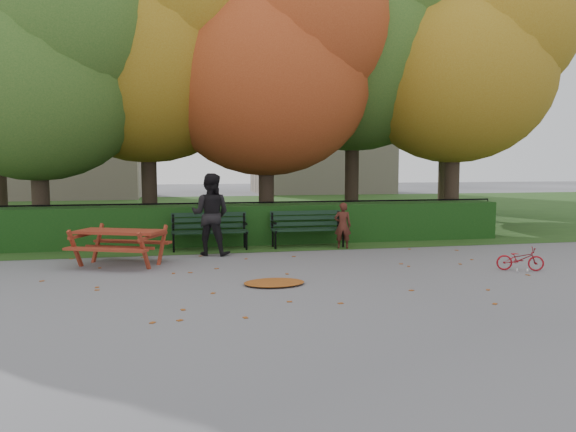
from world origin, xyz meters
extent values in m
plane|color=slate|center=(0.00, 0.00, 0.00)|extent=(90.00, 90.00, 0.00)
plane|color=#223E17|center=(0.00, 14.00, 0.01)|extent=(90.00, 90.00, 0.00)
cube|color=#C0AE98|center=(-9.00, 26.00, 7.50)|extent=(10.00, 7.00, 15.00)
cube|color=#C0AE98|center=(8.00, 28.00, 6.00)|extent=(9.00, 6.00, 12.00)
cube|color=black|center=(0.00, 4.50, 0.50)|extent=(13.00, 0.90, 1.00)
cube|color=black|center=(0.00, 5.30, 0.08)|extent=(14.00, 0.04, 0.04)
cube|color=black|center=(0.00, 5.30, 1.00)|extent=(14.00, 0.04, 0.04)
cylinder|color=black|center=(-3.00, 5.30, 0.50)|extent=(0.03, 0.03, 1.00)
cylinder|color=black|center=(0.00, 5.30, 0.50)|extent=(0.03, 0.03, 1.00)
cylinder|color=black|center=(3.00, 5.30, 0.50)|extent=(0.03, 0.03, 1.00)
cylinder|color=black|center=(6.50, 5.30, 0.50)|extent=(0.03, 0.03, 1.00)
cylinder|color=black|center=(-5.50, 5.80, 1.31)|extent=(0.44, 0.44, 2.62)
ellipsoid|color=#2A521C|center=(-5.50, 5.80, 4.12)|extent=(5.60, 5.60, 5.04)
sphere|color=#2A521C|center=(-4.52, 5.10, 5.38)|extent=(4.20, 4.20, 4.20)
cylinder|color=black|center=(-2.80, 7.00, 1.57)|extent=(0.44, 0.44, 3.15)
ellipsoid|color=#8F5F10|center=(-2.80, 7.00, 4.95)|extent=(6.40, 6.40, 5.76)
sphere|color=#8F5F10|center=(-1.68, 6.20, 6.39)|extent=(4.80, 4.80, 4.80)
cylinder|color=black|center=(0.50, 6.20, 1.40)|extent=(0.44, 0.44, 2.80)
ellipsoid|color=#953214|center=(0.50, 6.20, 4.40)|extent=(6.00, 6.00, 5.40)
sphere|color=#953214|center=(1.55, 5.45, 5.75)|extent=(4.50, 4.50, 4.50)
cylinder|color=black|center=(3.50, 7.50, 1.75)|extent=(0.44, 0.44, 3.50)
ellipsoid|color=#2A521C|center=(3.50, 7.50, 5.50)|extent=(6.80, 6.80, 6.12)
cylinder|color=black|center=(6.20, 6.00, 1.49)|extent=(0.44, 0.44, 2.97)
ellipsoid|color=#8F5F10|center=(6.20, 6.00, 4.68)|extent=(5.80, 5.80, 5.22)
sphere|color=#8F5F10|center=(7.21, 5.28, 5.98)|extent=(4.35, 4.35, 4.35)
sphere|color=#953214|center=(-6.35, 8.68, 6.71)|extent=(4.95, 4.95, 4.95)
cylinder|color=black|center=(8.00, 10.00, 1.57)|extent=(0.44, 0.44, 3.15)
ellipsoid|color=#2A521C|center=(8.00, 10.00, 4.95)|extent=(6.00, 6.00, 5.40)
sphere|color=#2A521C|center=(9.05, 9.25, 6.30)|extent=(4.50, 4.50, 4.50)
cube|color=black|center=(-1.30, 3.42, 0.44)|extent=(1.80, 0.12, 0.04)
cube|color=black|center=(-1.30, 3.60, 0.44)|extent=(1.80, 0.12, 0.04)
cube|color=black|center=(-1.30, 3.78, 0.44)|extent=(1.80, 0.12, 0.04)
cube|color=black|center=(-1.30, 3.87, 0.55)|extent=(1.80, 0.05, 0.10)
cube|color=black|center=(-1.30, 3.87, 0.70)|extent=(1.80, 0.05, 0.10)
cube|color=black|center=(-1.30, 3.87, 0.83)|extent=(1.80, 0.05, 0.10)
cube|color=black|center=(-2.15, 3.60, 0.42)|extent=(0.05, 0.55, 0.06)
cube|color=black|center=(-2.15, 3.87, 0.65)|extent=(0.05, 0.05, 0.41)
cylinder|color=black|center=(-2.15, 3.42, 0.22)|extent=(0.05, 0.05, 0.44)
cylinder|color=black|center=(-2.15, 3.78, 0.22)|extent=(0.05, 0.05, 0.44)
cube|color=black|center=(-2.15, 3.62, 0.62)|extent=(0.05, 0.45, 0.04)
cube|color=black|center=(-0.45, 3.60, 0.42)|extent=(0.05, 0.55, 0.06)
cube|color=black|center=(-0.45, 3.87, 0.65)|extent=(0.05, 0.05, 0.41)
cylinder|color=black|center=(-0.45, 3.42, 0.22)|extent=(0.05, 0.05, 0.44)
cylinder|color=black|center=(-0.45, 3.78, 0.22)|extent=(0.05, 0.05, 0.44)
cube|color=black|center=(-0.45, 3.62, 0.62)|extent=(0.05, 0.45, 0.04)
cube|color=black|center=(1.10, 3.42, 0.44)|extent=(1.80, 0.12, 0.04)
cube|color=black|center=(1.10, 3.60, 0.44)|extent=(1.80, 0.12, 0.04)
cube|color=black|center=(1.10, 3.78, 0.44)|extent=(1.80, 0.12, 0.04)
cube|color=black|center=(1.10, 3.87, 0.55)|extent=(1.80, 0.05, 0.10)
cube|color=black|center=(1.10, 3.87, 0.70)|extent=(1.80, 0.05, 0.10)
cube|color=black|center=(1.10, 3.87, 0.83)|extent=(1.80, 0.05, 0.10)
cube|color=black|center=(0.25, 3.60, 0.42)|extent=(0.05, 0.55, 0.06)
cube|color=black|center=(0.25, 3.87, 0.65)|extent=(0.05, 0.05, 0.41)
cylinder|color=black|center=(0.25, 3.42, 0.22)|extent=(0.05, 0.05, 0.44)
cylinder|color=black|center=(0.25, 3.78, 0.22)|extent=(0.05, 0.05, 0.44)
cube|color=black|center=(0.25, 3.62, 0.62)|extent=(0.05, 0.45, 0.04)
cube|color=black|center=(1.95, 3.60, 0.42)|extent=(0.05, 0.55, 0.06)
cube|color=black|center=(1.95, 3.87, 0.65)|extent=(0.05, 0.05, 0.41)
cylinder|color=black|center=(1.95, 3.42, 0.22)|extent=(0.05, 0.05, 0.44)
cylinder|color=black|center=(1.95, 3.78, 0.22)|extent=(0.05, 0.05, 0.44)
cube|color=black|center=(1.95, 3.62, 0.62)|extent=(0.05, 0.45, 0.04)
cube|color=maroon|center=(-3.22, 1.95, 0.69)|extent=(1.83, 1.31, 0.06)
cube|color=maroon|center=(-3.44, 1.43, 0.41)|extent=(1.64, 0.87, 0.05)
cube|color=maroon|center=(-3.00, 2.47, 0.41)|extent=(1.64, 0.87, 0.05)
cube|color=maroon|center=(-4.06, 1.85, 0.37)|extent=(0.24, 0.47, 0.82)
cube|color=maroon|center=(-3.73, 2.62, 0.37)|extent=(0.24, 0.47, 0.82)
cube|color=maroon|center=(-3.89, 2.24, 0.62)|extent=(0.55, 1.19, 0.06)
cube|color=maroon|center=(-2.71, 1.28, 0.37)|extent=(0.24, 0.47, 0.82)
cube|color=maroon|center=(-2.38, 2.05, 0.37)|extent=(0.24, 0.47, 0.82)
cube|color=maroon|center=(-2.55, 1.66, 0.62)|extent=(0.55, 1.19, 0.06)
cube|color=maroon|center=(-3.22, 1.95, 0.37)|extent=(1.40, 0.64, 0.06)
ellipsoid|color=brown|center=(-0.49, -0.44, 0.04)|extent=(1.16, 0.90, 0.07)
imported|color=#451D16|center=(1.87, 3.20, 0.56)|extent=(0.46, 0.36, 1.12)
imported|color=black|center=(-1.33, 2.90, 0.92)|extent=(1.08, 0.97, 1.84)
imported|color=maroon|center=(4.39, -0.17, 0.23)|extent=(0.93, 0.60, 0.46)
camera|label=1|loc=(-2.18, -9.72, 2.08)|focal=35.00mm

